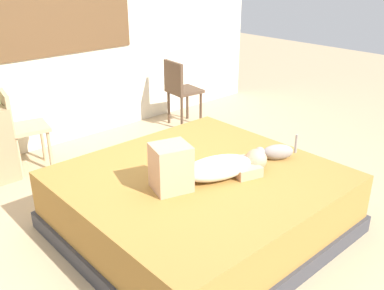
# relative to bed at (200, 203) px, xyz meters

# --- Properties ---
(ground_plane) EXTENTS (16.00, 16.00, 0.00)m
(ground_plane) POSITION_rel_bed_xyz_m (-0.06, -0.08, -0.25)
(ground_plane) COLOR tan
(back_wall_with_window) EXTENTS (6.40, 0.14, 2.90)m
(back_wall_with_window) POSITION_rel_bed_xyz_m (-0.05, 2.49, 1.20)
(back_wall_with_window) COLOR beige
(back_wall_with_window) RESTS_ON ground
(bed) EXTENTS (1.99, 1.89, 0.51)m
(bed) POSITION_rel_bed_xyz_m (0.00, 0.00, 0.00)
(bed) COLOR #38383D
(bed) RESTS_ON ground
(person_lying) EXTENTS (0.93, 0.49, 0.34)m
(person_lying) POSITION_rel_bed_xyz_m (-0.04, -0.11, 0.37)
(person_lying) COLOR silver
(person_lying) RESTS_ON bed
(cat) EXTENTS (0.31, 0.25, 0.21)m
(cat) POSITION_rel_bed_xyz_m (0.64, -0.23, 0.32)
(cat) COLOR gray
(cat) RESTS_ON bed
(chair_by_desk) EXTENTS (0.44, 0.44, 0.86)m
(chair_by_desk) POSITION_rel_bed_xyz_m (-0.60, 1.99, 0.26)
(chair_by_desk) COLOR tan
(chair_by_desk) RESTS_ON ground
(chair_spare) EXTENTS (0.42, 0.42, 0.86)m
(chair_spare) POSITION_rel_bed_xyz_m (1.46, 1.93, 0.26)
(chair_spare) COLOR #4C3828
(chair_spare) RESTS_ON ground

